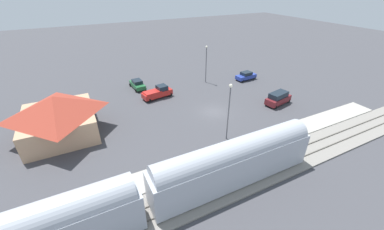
# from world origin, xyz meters

# --- Properties ---
(ground_plane) EXTENTS (200.00, 200.00, 0.00)m
(ground_plane) POSITION_xyz_m (0.00, 0.00, 0.00)
(ground_plane) COLOR #424247
(railway_track) EXTENTS (4.80, 70.00, 0.30)m
(railway_track) POSITION_xyz_m (-14.00, 0.00, 0.09)
(railway_track) COLOR gray
(railway_track) RESTS_ON ground
(platform) EXTENTS (3.20, 46.00, 0.30)m
(platform) POSITION_xyz_m (-10.00, 0.00, 0.15)
(platform) COLOR #A8A399
(platform) RESTS_ON ground
(station_building) EXTENTS (10.50, 9.57, 5.75)m
(station_building) POSITION_xyz_m (4.00, 22.00, 2.99)
(station_building) COLOR tan
(station_building) RESTS_ON ground
(pedestrian_on_platform) EXTENTS (0.36, 0.36, 1.71)m
(pedestrian_on_platform) POSITION_xyz_m (-10.39, -1.20, 1.28)
(pedestrian_on_platform) COLOR #333338
(pedestrian_on_platform) RESTS_ON platform
(sedan_blue) EXTENTS (2.22, 4.64, 1.74)m
(sedan_blue) POSITION_xyz_m (9.09, -13.54, 0.88)
(sedan_blue) COLOR #283D9E
(sedan_blue) RESTS_ON ground
(suv_maroon) EXTENTS (2.87, 5.19, 2.22)m
(suv_maroon) POSITION_xyz_m (-2.61, -11.18, 1.15)
(suv_maroon) COLOR maroon
(suv_maroon) RESTS_ON ground
(pickup_red) EXTENTS (2.76, 5.64, 2.14)m
(pickup_red) POSITION_xyz_m (9.15, 6.27, 1.03)
(pickup_red) COLOR red
(pickup_red) RESTS_ON ground
(sedan_green) EXTENTS (4.63, 2.55, 1.74)m
(sedan_green) POSITION_xyz_m (14.95, 8.39, 0.88)
(sedan_green) COLOR #236638
(sedan_green) RESTS_ON ground
(light_pole_near_platform) EXTENTS (0.44, 0.44, 7.93)m
(light_pole_near_platform) POSITION_xyz_m (-7.20, 2.41, 4.97)
(light_pole_near_platform) COLOR #515156
(light_pole_near_platform) RESTS_ON ground
(light_pole_lot_center) EXTENTS (0.44, 0.44, 7.53)m
(light_pole_lot_center) POSITION_xyz_m (11.73, -5.15, 4.76)
(light_pole_lot_center) COLOR #515156
(light_pole_lot_center) RESTS_ON ground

